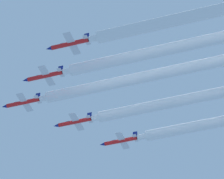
# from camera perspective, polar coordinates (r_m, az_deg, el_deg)

# --- Properties ---
(jet_lead) EXTENTS (9.13, 13.29, 3.19)m
(jet_lead) POSITION_cam_1_polar(r_m,az_deg,el_deg) (250.51, -6.40, -0.94)
(jet_lead) COLOR red
(jet_left_wingman) EXTENTS (9.13, 13.29, 3.19)m
(jet_left_wingman) POSITION_cam_1_polar(r_m,az_deg,el_deg) (237.48, -4.85, 0.96)
(jet_left_wingman) COLOR red
(jet_right_wingman) EXTENTS (9.13, 13.29, 3.19)m
(jet_right_wingman) POSITION_cam_1_polar(r_m,az_deg,el_deg) (253.95, -2.73, -2.33)
(jet_right_wingman) COLOR red
(jet_outer_left) EXTENTS (9.13, 13.29, 3.19)m
(jet_outer_left) POSITION_cam_1_polar(r_m,az_deg,el_deg) (223.89, -3.08, 3.25)
(jet_outer_left) COLOR red
(jet_outer_right) EXTENTS (9.13, 13.29, 3.19)m
(jet_outer_right) POSITION_cam_1_polar(r_m,az_deg,el_deg) (259.66, 0.56, -3.67)
(jet_outer_right) COLOR red
(smoke_trail_lead) EXTENTS (3.45, 59.76, 3.45)m
(smoke_trail_lead) POSITION_cam_1_polar(r_m,az_deg,el_deg) (240.54, 1.49, 0.72)
(smoke_trail_lead) COLOR white
(smoke_trail_left_wingman) EXTENTS (3.45, 62.03, 3.45)m
(smoke_trail_left_wingman) POSITION_cam_1_polar(r_m,az_deg,el_deg) (228.64, 3.81, 2.83)
(smoke_trail_left_wingman) COLOR white
(smoke_trail_right_wingman) EXTENTS (3.45, 61.80, 3.45)m
(smoke_trail_right_wingman) POSITION_cam_1_polar(r_m,az_deg,el_deg) (245.84, 5.38, -0.70)
(smoke_trail_right_wingman) COLOR white
(smoke_trail_outer_left) EXTENTS (3.45, 63.60, 3.45)m
(smoke_trail_outer_left) POSITION_cam_1_polar(r_m,az_deg,el_deg) (216.56, 6.39, 5.35)
(smoke_trail_outer_left) COLOR white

